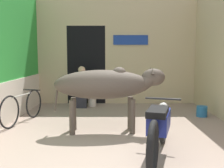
# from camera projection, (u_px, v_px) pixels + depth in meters

# --- Properties ---
(wall_left_shopfront) EXTENTS (0.25, 4.84, 3.34)m
(wall_left_shopfront) POSITION_uv_depth(u_px,v_px,m) (2.00, 50.00, 5.66)
(wall_left_shopfront) COLOR green
(wall_left_shopfront) RESTS_ON ground_plane
(wall_back_with_doorway) EXTENTS (4.88, 0.93, 3.34)m
(wall_back_with_doorway) POSITION_uv_depth(u_px,v_px,m) (104.00, 56.00, 8.37)
(wall_back_with_doorway) COLOR #C6B289
(wall_back_with_doorway) RESTS_ON ground_plane
(cow) EXTENTS (2.19, 0.71, 1.28)m
(cow) POSITION_uv_depth(u_px,v_px,m) (107.00, 85.00, 5.10)
(cow) COLOR #4C4238
(cow) RESTS_ON ground_plane
(motorcycle_near) EXTENTS (0.75, 1.93, 0.81)m
(motorcycle_near) POSITION_uv_depth(u_px,v_px,m) (159.00, 126.00, 3.87)
(motorcycle_near) COLOR black
(motorcycle_near) RESTS_ON ground_plane
(bicycle) EXTENTS (0.51, 1.64, 0.71)m
(bicycle) POSITION_uv_depth(u_px,v_px,m) (22.00, 107.00, 5.86)
(bicycle) COLOR black
(bicycle) RESTS_ON ground_plane
(shopkeeper_seated) EXTENTS (0.42, 0.34, 1.19)m
(shopkeeper_seated) POSITION_uv_depth(u_px,v_px,m) (81.00, 86.00, 7.59)
(shopkeeper_seated) COLOR #282833
(shopkeeper_seated) RESTS_ON ground_plane
(plastic_stool) EXTENTS (0.36, 0.36, 0.42)m
(plastic_stool) POSITION_uv_depth(u_px,v_px,m) (92.00, 99.00, 7.76)
(plastic_stool) COLOR beige
(plastic_stool) RESTS_ON ground_plane
(bucket) EXTENTS (0.26, 0.26, 0.26)m
(bucket) POSITION_uv_depth(u_px,v_px,m) (201.00, 111.00, 6.47)
(bucket) COLOR #23669E
(bucket) RESTS_ON ground_plane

